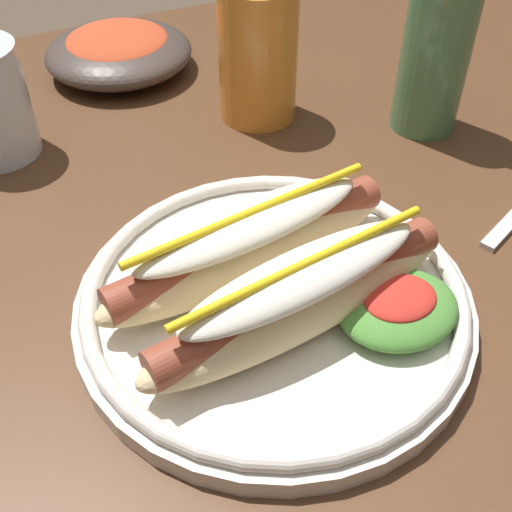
{
  "coord_description": "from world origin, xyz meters",
  "views": [
    {
      "loc": [
        -0.19,
        -0.36,
        1.08
      ],
      "look_at": [
        -0.05,
        -0.06,
        0.77
      ],
      "focal_mm": 44.59,
      "sensor_mm": 36.0,
      "label": 1
    }
  ],
  "objects_px": {
    "hot_dog_plate": "(280,288)",
    "glass_bottle": "(441,28)",
    "extra_cup": "(258,54)",
    "side_bowl": "(119,50)"
  },
  "relations": [
    {
      "from": "glass_bottle",
      "to": "hot_dog_plate",
      "type": "bearing_deg",
      "value": -145.67
    },
    {
      "from": "hot_dog_plate",
      "to": "glass_bottle",
      "type": "xyz_separation_m",
      "value": [
        0.24,
        0.17,
        0.07
      ]
    },
    {
      "from": "hot_dog_plate",
      "to": "extra_cup",
      "type": "distance_m",
      "value": 0.28
    },
    {
      "from": "glass_bottle",
      "to": "side_bowl",
      "type": "height_order",
      "value": "glass_bottle"
    },
    {
      "from": "hot_dog_plate",
      "to": "side_bowl",
      "type": "bearing_deg",
      "value": 89.6
    },
    {
      "from": "extra_cup",
      "to": "glass_bottle",
      "type": "distance_m",
      "value": 0.17
    },
    {
      "from": "hot_dog_plate",
      "to": "glass_bottle",
      "type": "distance_m",
      "value": 0.3
    },
    {
      "from": "side_bowl",
      "to": "extra_cup",
      "type": "bearing_deg",
      "value": -56.42
    },
    {
      "from": "hot_dog_plate",
      "to": "extra_cup",
      "type": "relative_size",
      "value": 2.13
    },
    {
      "from": "hot_dog_plate",
      "to": "side_bowl",
      "type": "xyz_separation_m",
      "value": [
        0.0,
        0.41,
        -0.0
      ]
    }
  ]
}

